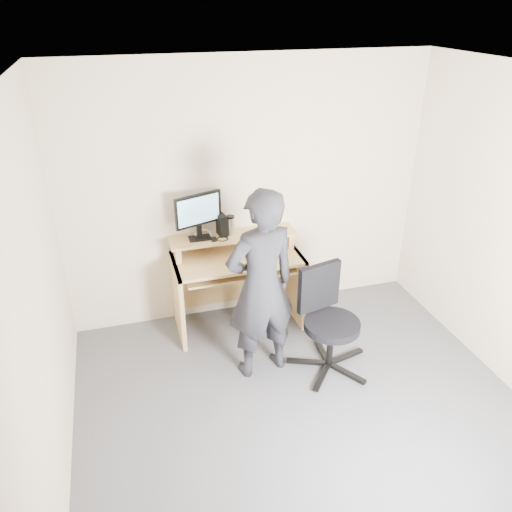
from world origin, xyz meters
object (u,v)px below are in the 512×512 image
desk (236,272)px  monitor (198,213)px  person (261,286)px  office_chair (327,316)px

desk → monitor: (-0.32, 0.07, 0.63)m
monitor → person: size_ratio=0.27×
office_chair → person: 0.66m
desk → office_chair: (0.58, -0.87, -0.05)m
desk → office_chair: office_chair is taller
monitor → office_chair: bearing=-65.8°
office_chair → person: person is taller
monitor → office_chair: (0.90, -0.94, -0.68)m
monitor → desk: bearing=-31.9°
office_chair → person: bearing=157.5°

